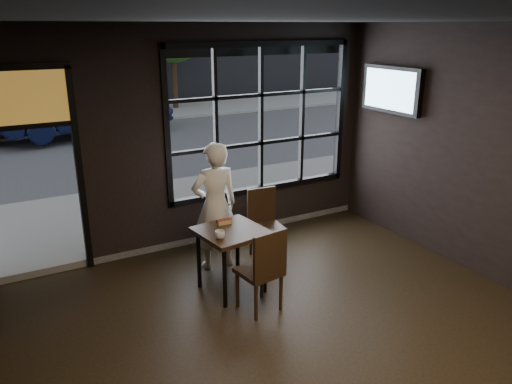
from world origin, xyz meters
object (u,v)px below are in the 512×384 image
chair_near (259,269)px  man (215,206)px  cafe_table (231,260)px  navy_car (84,106)px

chair_near → man: man is taller
cafe_table → chair_near: chair_near is taller
chair_near → navy_car: navy_car is taller
cafe_table → navy_car: 10.19m
navy_car → chair_near: bearing=169.7°
chair_near → navy_car: bearing=-98.8°
cafe_table → navy_car: bearing=80.9°
chair_near → man: bearing=-99.1°
cafe_table → navy_car: navy_car is taller
cafe_table → man: man is taller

